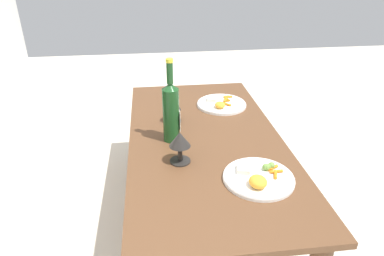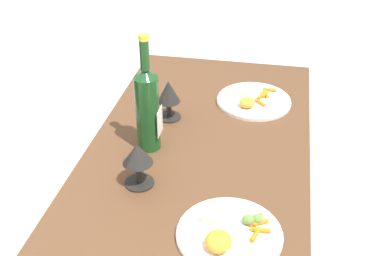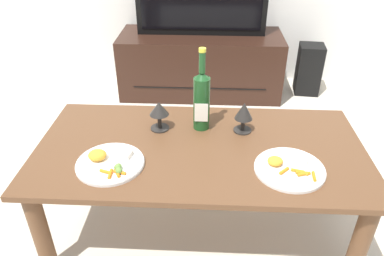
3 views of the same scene
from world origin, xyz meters
name	(u,v)px [view 2 (image 2 of 3)]	position (x,y,z in m)	size (l,w,h in m)	color
dining_table	(197,171)	(0.00, 0.00, 0.39)	(1.39, 0.70, 0.47)	brown
wine_bottle	(147,106)	(0.00, 0.16, 0.61)	(0.07, 0.08, 0.38)	#19471E
goblet_left	(138,157)	(-0.19, 0.13, 0.56)	(0.09, 0.09, 0.14)	black
goblet_right	(169,94)	(0.19, 0.13, 0.56)	(0.08, 0.08, 0.14)	black
dinner_plate_left	(229,233)	(-0.35, -0.15, 0.48)	(0.27, 0.27, 0.05)	white
dinner_plate_right	(253,100)	(0.35, -0.14, 0.48)	(0.27, 0.27, 0.05)	white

